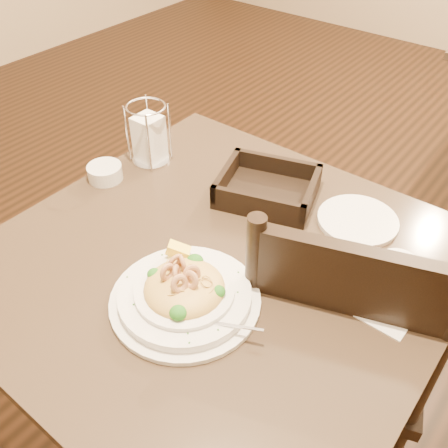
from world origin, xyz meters
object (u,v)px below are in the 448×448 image
Objects in this scene: dining_chair_near at (337,339)px; side_plate at (358,220)px; pasta_bowl at (185,292)px; napkin_caddy at (149,137)px; bread_basket at (267,189)px; main_table at (219,330)px; butter_ramekin at (105,172)px; drink_glass at (392,287)px.

side_plate is at bearing -84.10° from dining_chair_near.
pasta_bowl is 0.44m from side_plate.
bread_basket is at bearing 9.62° from napkin_caddy.
main_table is 5.00× the size of side_plate.
pasta_bowl is 1.97× the size of napkin_caddy.
dining_chair_near is at bearing -14.78° from bread_basket.
pasta_bowl is 0.46m from butter_ramekin.
drink_glass is 0.46× the size of bread_basket.
drink_glass is 0.73m from butter_ramekin.
main_table is at bearing 16.83° from dining_chair_near.
bread_basket is (-0.04, 0.24, 0.26)m from main_table.
drink_glass is 0.77× the size of napkin_caddy.
butter_ramekin reaches higher than main_table.
dining_chair_near is 2.97× the size of pasta_bowl.
side_plate is at bearing 10.74° from napkin_caddy.
drink_glass is at bearing 35.51° from pasta_bowl.
napkin_caddy is at bearing -170.38° from bread_basket.
bread_basket is 0.22m from side_plate.
napkin_caddy is 1.85× the size of butter_ramekin.
butter_ramekin is at bearing -102.61° from napkin_caddy.
main_table is at bearing -7.01° from butter_ramekin.
bread_basket reaches higher than side_plate.
drink_glass reaches higher than butter_ramekin.
napkin_caddy is at bearing 153.92° from main_table.
side_plate is at bearing 12.45° from bread_basket.
bread_basket is 1.68× the size of napkin_caddy.
napkin_caddy is (-0.37, 0.18, 0.31)m from main_table.
pasta_bowl is at bearing -109.80° from side_plate.
side_plate is (0.54, 0.10, -0.06)m from napkin_caddy.
napkin_caddy is at bearing 141.80° from pasta_bowl.
dining_chair_near is at bearing 10.54° from butter_ramekin.
napkin_caddy reaches higher than drink_glass.
dining_chair_near is at bearing 55.37° from pasta_bowl.
pasta_bowl is at bearing -79.95° from bread_basket.
dining_chair_near is 3.49× the size of bread_basket.
main_table is 7.33× the size of drink_glass.
napkin_caddy reaches higher than butter_ramekin.
dining_chair_near reaches higher than butter_ramekin.
drink_glass is (0.33, 0.09, 0.30)m from main_table.
drink_glass reaches higher than main_table.
main_table is 10.49× the size of butter_ramekin.
main_table is 0.30m from pasta_bowl.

